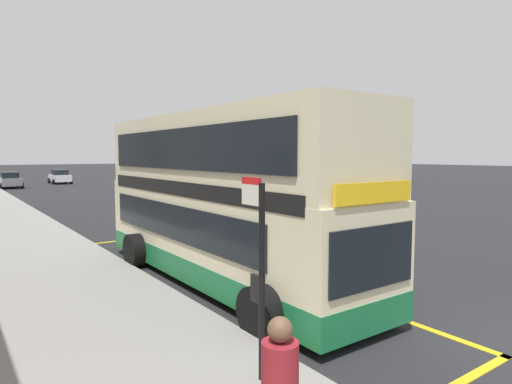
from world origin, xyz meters
name	(u,v)px	position (x,y,z in m)	size (l,w,h in m)	color
ground_plane	(80,199)	(0.00, 32.00, 0.00)	(260.00, 260.00, 0.00)	black
double_decker_bus	(221,204)	(-2.46, 7.00, 2.06)	(3.15, 10.06, 4.40)	beige
bus_bay_markings	(219,278)	(-2.42, 7.20, 0.01)	(3.17, 13.67, 0.01)	gold
bus_stop_sign	(259,263)	(-4.79, 2.11, 1.82)	(0.09, 0.51, 2.90)	black
parked_car_grey_ahead	(10,180)	(-2.96, 47.35, 0.80)	(2.09, 4.20, 1.62)	slate
parked_car_white_far	(60,177)	(2.66, 51.74, 0.80)	(2.09, 4.20, 1.62)	silver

